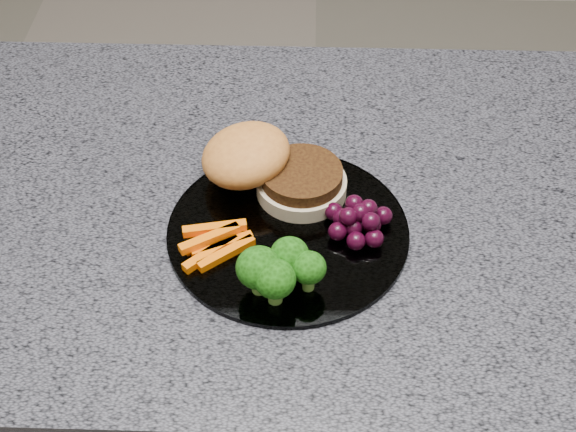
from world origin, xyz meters
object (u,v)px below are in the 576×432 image
at_px(grape_bunch, 358,220).
at_px(burger, 265,168).
at_px(plate, 288,231).
at_px(island_cabinet, 315,416).

bearing_deg(grape_bunch, burger, 144.99).
height_order(burger, grape_bunch, burger).
xyz_separation_m(burger, grape_bunch, (0.10, -0.07, -0.01)).
height_order(plate, burger, burger).
height_order(plate, grape_bunch, grape_bunch).
bearing_deg(plate, grape_bunch, 0.46).
height_order(island_cabinet, burger, burger).
relative_size(island_cabinet, burger, 6.73).
relative_size(island_cabinet, plate, 4.62).
bearing_deg(island_cabinet, plate, -123.99).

